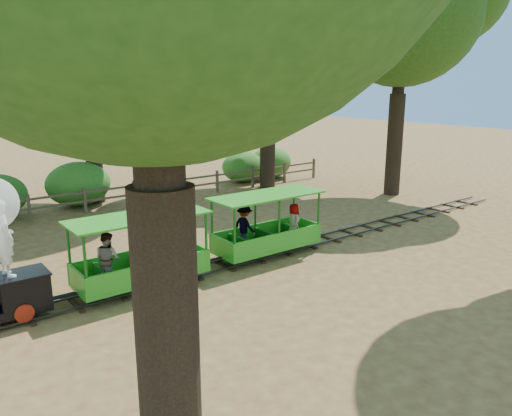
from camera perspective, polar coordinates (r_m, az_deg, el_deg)
ground at (r=14.76m, az=2.83°, el=-5.01°), size 90.00×90.00×0.00m
track at (r=14.74m, az=2.83°, el=-4.76°), size 22.00×1.00×0.10m
carriage_front at (r=12.29m, az=-13.34°, el=-5.62°), size 3.28×1.40×1.70m
carriage_rear at (r=14.22m, az=1.05°, el=-2.55°), size 3.28×1.35×1.70m
oak_ne at (r=23.33m, az=1.20°, el=18.23°), size 7.49×6.59×9.20m
fence at (r=21.13m, az=-11.29°, el=2.24°), size 18.10×0.10×1.00m
shrub_mid_w at (r=21.25m, az=-19.64°, el=2.61°), size 2.57×1.98×1.78m
shrub_mid_e at (r=24.92m, az=-1.50°, el=4.75°), size 2.23×1.72×1.55m
shrub_east at (r=25.98m, az=1.67°, el=5.22°), size 2.35×1.81×1.62m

